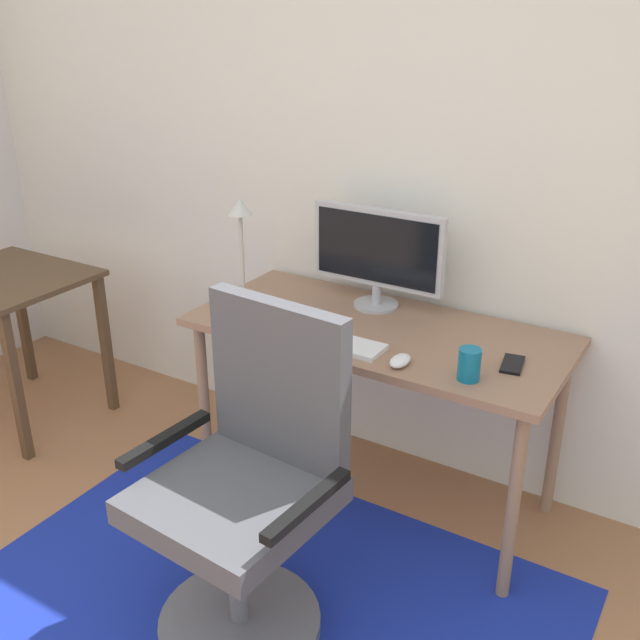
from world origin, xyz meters
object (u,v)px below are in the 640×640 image
at_px(computer_mouse, 400,361).
at_px(monitor, 378,251).
at_px(keyboard, 327,340).
at_px(side_table, 11,300).
at_px(desk_lamp, 241,236).
at_px(cell_phone, 512,364).
at_px(office_chair, 248,501).
at_px(coffee_cup, 469,364).
at_px(desk, 377,346).

bearing_deg(computer_mouse, monitor, 126.30).
xyz_separation_m(keyboard, side_table, (-1.65, -0.10, -0.16)).
bearing_deg(desk_lamp, cell_phone, 3.27).
height_order(cell_phone, office_chair, office_chair).
bearing_deg(keyboard, cell_phone, 14.84).
relative_size(cell_phone, office_chair, 0.13).
distance_m(monitor, keyboard, 0.45).
bearing_deg(side_table, monitor, 16.93).
relative_size(computer_mouse, side_table, 0.14).
relative_size(computer_mouse, desk_lamp, 0.23).
height_order(coffee_cup, cell_phone, coffee_cup).
xyz_separation_m(monitor, cell_phone, (0.64, -0.23, -0.22)).
bearing_deg(cell_phone, office_chair, -136.74).
height_order(keyboard, coffee_cup, coffee_cup).
height_order(monitor, computer_mouse, monitor).
relative_size(monitor, side_table, 0.75).
xyz_separation_m(cell_phone, desk_lamp, (-1.08, -0.06, 0.29)).
bearing_deg(cell_phone, coffee_cup, -128.40).
distance_m(keyboard, computer_mouse, 0.31).
bearing_deg(coffee_cup, monitor, 143.61).
bearing_deg(monitor, desk, -60.81).
xyz_separation_m(monitor, office_chair, (0.08, -0.98, -0.52)).
bearing_deg(computer_mouse, coffee_cup, 5.84).
distance_m(desk, keyboard, 0.25).
xyz_separation_m(desk_lamp, side_table, (-1.20, -0.21, -0.44)).
bearing_deg(coffee_cup, computer_mouse, -174.16).
relative_size(desk, office_chair, 1.32).
xyz_separation_m(desk, computer_mouse, (0.21, -0.24, 0.10)).
relative_size(monitor, computer_mouse, 5.31).
bearing_deg(desk_lamp, monitor, 33.46).
xyz_separation_m(desk, side_table, (-1.74, -0.31, -0.07)).
height_order(cell_phone, desk_lamp, desk_lamp).
xyz_separation_m(coffee_cup, office_chair, (-0.46, -0.58, -0.34)).
relative_size(keyboard, coffee_cup, 3.97).
bearing_deg(cell_phone, keyboard, -175.42).
bearing_deg(desk_lamp, desk, 11.00).
height_order(coffee_cup, side_table, coffee_cup).
bearing_deg(desk_lamp, computer_mouse, -10.07).
relative_size(computer_mouse, coffee_cup, 0.96).
distance_m(monitor, desk_lamp, 0.53).
distance_m(desk, monitor, 0.37).
bearing_deg(desk, desk_lamp, -169.00).
bearing_deg(cell_phone, monitor, 149.88).
height_order(computer_mouse, office_chair, office_chair).
distance_m(keyboard, coffee_cup, 0.54).
relative_size(coffee_cup, office_chair, 0.10).
bearing_deg(monitor, cell_phone, -19.86).
relative_size(office_chair, side_table, 1.47).
bearing_deg(office_chair, desk_lamp, 131.43).
height_order(desk, side_table, desk).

